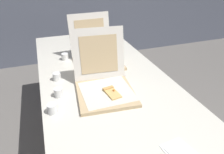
{
  "coord_description": "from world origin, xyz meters",
  "views": [
    {
      "loc": [
        -0.38,
        -0.73,
        1.47
      ],
      "look_at": [
        0.02,
        0.42,
        0.79
      ],
      "focal_mm": 33.14,
      "sensor_mm": 36.0,
      "label": 1
    }
  ],
  "objects_px": {
    "pizza_box_front": "(104,84)",
    "cup_white_near_left": "(52,109)",
    "cup_white_far": "(65,57)",
    "table": "(103,80)",
    "pizza_box_middle": "(96,57)",
    "cup_white_near_center": "(59,92)",
    "cup_white_mid": "(57,77)",
    "napkin_pile": "(179,151)"
  },
  "relations": [
    {
      "from": "pizza_box_middle",
      "to": "cup_white_near_left",
      "type": "distance_m",
      "value": 0.69
    },
    {
      "from": "cup_white_mid",
      "to": "napkin_pile",
      "type": "bearing_deg",
      "value": -61.76
    },
    {
      "from": "cup_white_near_center",
      "to": "napkin_pile",
      "type": "xyz_separation_m",
      "value": [
        0.46,
        -0.62,
        -0.03
      ]
    },
    {
      "from": "table",
      "to": "cup_white_near_left",
      "type": "distance_m",
      "value": 0.52
    },
    {
      "from": "pizza_box_front",
      "to": "cup_white_far",
      "type": "bearing_deg",
      "value": 112.05
    },
    {
      "from": "pizza_box_front",
      "to": "cup_white_near_center",
      "type": "xyz_separation_m",
      "value": [
        -0.29,
        0.04,
        -0.02
      ]
    },
    {
      "from": "pizza_box_front",
      "to": "table",
      "type": "bearing_deg",
      "value": 81.79
    },
    {
      "from": "pizza_box_middle",
      "to": "napkin_pile",
      "type": "bearing_deg",
      "value": -86.78
    },
    {
      "from": "cup_white_mid",
      "to": "cup_white_near_left",
      "type": "bearing_deg",
      "value": -99.84
    },
    {
      "from": "pizza_box_middle",
      "to": "cup_white_far",
      "type": "xyz_separation_m",
      "value": [
        -0.24,
        0.14,
        -0.03
      ]
    },
    {
      "from": "cup_white_far",
      "to": "cup_white_near_left",
      "type": "relative_size",
      "value": 1.0
    },
    {
      "from": "table",
      "to": "cup_white_near_left",
      "type": "height_order",
      "value": "cup_white_near_left"
    },
    {
      "from": "cup_white_near_center",
      "to": "cup_white_near_left",
      "type": "height_order",
      "value": "same"
    },
    {
      "from": "cup_white_near_center",
      "to": "napkin_pile",
      "type": "relative_size",
      "value": 0.39
    },
    {
      "from": "pizza_box_front",
      "to": "cup_white_near_left",
      "type": "height_order",
      "value": "pizza_box_front"
    },
    {
      "from": "table",
      "to": "pizza_box_front",
      "type": "xyz_separation_m",
      "value": [
        -0.05,
        -0.22,
        0.1
      ]
    },
    {
      "from": "pizza_box_front",
      "to": "pizza_box_middle",
      "type": "relative_size",
      "value": 1.09
    },
    {
      "from": "cup_white_far",
      "to": "cup_white_near_left",
      "type": "height_order",
      "value": "same"
    },
    {
      "from": "cup_white_far",
      "to": "napkin_pile",
      "type": "distance_m",
      "value": 1.21
    },
    {
      "from": "table",
      "to": "pizza_box_middle",
      "type": "distance_m",
      "value": 0.24
    },
    {
      "from": "cup_white_near_left",
      "to": "cup_white_far",
      "type": "bearing_deg",
      "value": 76.5
    },
    {
      "from": "table",
      "to": "cup_white_mid",
      "type": "bearing_deg",
      "value": 174.51
    },
    {
      "from": "cup_white_far",
      "to": "cup_white_mid",
      "type": "relative_size",
      "value": 1.0
    },
    {
      "from": "table",
      "to": "pizza_box_front",
      "type": "distance_m",
      "value": 0.25
    },
    {
      "from": "pizza_box_middle",
      "to": "cup_white_near_center",
      "type": "height_order",
      "value": "pizza_box_middle"
    },
    {
      "from": "cup_white_near_center",
      "to": "cup_white_near_left",
      "type": "bearing_deg",
      "value": -108.51
    },
    {
      "from": "pizza_box_middle",
      "to": "cup_white_mid",
      "type": "relative_size",
      "value": 7.54
    },
    {
      "from": "cup_white_far",
      "to": "cup_white_near_left",
      "type": "distance_m",
      "value": 0.72
    },
    {
      "from": "pizza_box_middle",
      "to": "pizza_box_front",
      "type": "bearing_deg",
      "value": -101.2
    },
    {
      "from": "cup_white_near_left",
      "to": "cup_white_near_center",
      "type": "bearing_deg",
      "value": 71.49
    },
    {
      "from": "pizza_box_middle",
      "to": "cup_white_near_center",
      "type": "bearing_deg",
      "value": -134.09
    },
    {
      "from": "table",
      "to": "pizza_box_middle",
      "type": "xyz_separation_m",
      "value": [
        0.01,
        0.22,
        0.1
      ]
    },
    {
      "from": "table",
      "to": "pizza_box_front",
      "type": "bearing_deg",
      "value": -103.81
    },
    {
      "from": "cup_white_near_left",
      "to": "cup_white_mid",
      "type": "bearing_deg",
      "value": 80.16
    },
    {
      "from": "cup_white_far",
      "to": "cup_white_near_center",
      "type": "distance_m",
      "value": 0.56
    },
    {
      "from": "table",
      "to": "napkin_pile",
      "type": "distance_m",
      "value": 0.81
    },
    {
      "from": "cup_white_far",
      "to": "cup_white_mid",
      "type": "height_order",
      "value": "same"
    },
    {
      "from": "cup_white_far",
      "to": "pizza_box_front",
      "type": "bearing_deg",
      "value": -73.54
    },
    {
      "from": "pizza_box_front",
      "to": "cup_white_far",
      "type": "xyz_separation_m",
      "value": [
        -0.17,
        0.58,
        -0.02
      ]
    },
    {
      "from": "pizza_box_front",
      "to": "cup_white_near_left",
      "type": "bearing_deg",
      "value": -155.77
    },
    {
      "from": "table",
      "to": "cup_white_near_center",
      "type": "relative_size",
      "value": 36.93
    },
    {
      "from": "pizza_box_front",
      "to": "cup_white_mid",
      "type": "height_order",
      "value": "pizza_box_front"
    }
  ]
}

